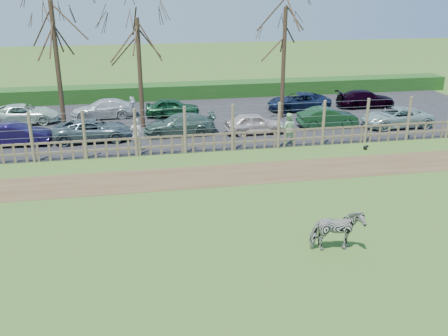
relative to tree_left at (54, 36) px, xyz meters
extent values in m
plane|color=#5E8A39|center=(6.50, -12.50, -5.62)|extent=(120.00, 120.00, 0.00)
cube|color=brown|center=(6.50, -8.00, -5.61)|extent=(34.00, 2.80, 0.01)
cube|color=#232326|center=(6.50, 2.00, -5.60)|extent=(44.00, 13.00, 0.04)
cube|color=#1E4716|center=(6.50, 9.00, -5.07)|extent=(46.00, 2.00, 1.10)
cube|color=brown|center=(6.50, -4.50, -5.17)|extent=(30.00, 0.06, 0.10)
cube|color=brown|center=(6.50, -4.50, -4.67)|extent=(30.00, 0.06, 0.10)
cylinder|color=brown|center=(-1.00, -4.50, -4.37)|extent=(0.16, 0.16, 2.50)
cylinder|color=brown|center=(1.50, -4.50, -4.37)|extent=(0.16, 0.16, 2.50)
cylinder|color=brown|center=(4.00, -4.50, -4.37)|extent=(0.16, 0.16, 2.50)
cylinder|color=brown|center=(6.50, -4.50, -4.37)|extent=(0.16, 0.16, 2.50)
cylinder|color=brown|center=(9.00, -4.50, -4.37)|extent=(0.16, 0.16, 2.50)
cylinder|color=brown|center=(11.50, -4.50, -4.37)|extent=(0.16, 0.16, 2.50)
cylinder|color=brown|center=(14.00, -4.50, -4.37)|extent=(0.16, 0.16, 2.50)
cylinder|color=brown|center=(16.50, -4.50, -4.37)|extent=(0.16, 0.16, 2.50)
cylinder|color=brown|center=(19.00, -4.50, -4.37)|extent=(0.16, 0.16, 2.50)
cylinder|color=gray|center=(6.50, -4.50, -4.37)|extent=(30.00, 0.02, 0.02)
cylinder|color=gray|center=(6.50, -4.50, -3.97)|extent=(30.00, 0.02, 0.02)
cylinder|color=gray|center=(6.50, -4.50, -3.57)|extent=(30.00, 0.02, 0.02)
cylinder|color=gray|center=(6.50, -4.50, -3.22)|extent=(30.00, 0.02, 0.02)
cylinder|color=#3D2B1E|center=(0.00, 0.00, -1.87)|extent=(0.26, 0.26, 7.50)
cylinder|color=#3D2B1E|center=(4.50, 1.00, -2.37)|extent=(0.26, 0.26, 6.50)
cylinder|color=#3D2B1E|center=(13.50, 1.50, -2.12)|extent=(0.26, 0.26, 7.00)
imported|color=gray|center=(10.20, -15.49, -4.90)|extent=(1.72, 0.84, 1.43)
imported|color=silver|center=(4.04, -3.62, -4.71)|extent=(0.70, 0.53, 1.72)
imported|color=#BBEFAD|center=(12.18, -4.00, -4.71)|extent=(1.00, 0.88, 1.72)
sphere|color=black|center=(15.97, -5.66, -5.51)|extent=(0.22, 0.22, 0.22)
sphere|color=black|center=(16.11, -5.66, -5.43)|extent=(0.11, 0.11, 0.11)
imported|color=#170F41|center=(-2.36, -1.52, -4.98)|extent=(3.72, 1.50, 1.20)
imported|color=slate|center=(1.68, -1.39, -4.98)|extent=(4.36, 2.08, 1.20)
imported|color=#4D6A5D|center=(6.54, -1.10, -4.98)|extent=(4.15, 1.72, 1.20)
imported|color=silver|center=(10.92, -1.66, -4.98)|extent=(3.54, 1.46, 1.20)
imported|color=#1A4525|center=(15.62, -1.14, -4.98)|extent=(3.66, 1.33, 1.20)
imported|color=#ACC4BC|center=(19.76, -1.87, -4.98)|extent=(4.35, 2.06, 1.20)
imported|color=silver|center=(-2.83, 3.23, -4.98)|extent=(4.41, 2.19, 1.20)
imported|color=silver|center=(2.03, 3.72, -4.98)|extent=(4.23, 1.92, 1.20)
imported|color=#184F2B|center=(6.53, 3.23, -4.98)|extent=(3.65, 1.77, 1.20)
imported|color=#141F41|center=(15.29, 3.35, -4.98)|extent=(4.38, 2.12, 1.20)
imported|color=black|center=(20.27, 3.36, -4.98)|extent=(4.22, 1.90, 1.20)
camera|label=1|loc=(3.90, -29.09, 2.64)|focal=40.00mm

